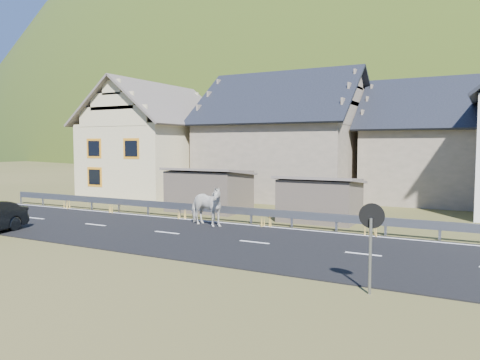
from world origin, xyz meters
The scene contains 13 objects.
ground centered at (0.00, 0.00, 0.00)m, with size 160.00×160.00×0.00m, color #393E19.
road centered at (0.00, 0.00, 0.02)m, with size 60.00×7.00×0.04m, color black.
lane_markings centered at (0.00, 0.00, 0.04)m, with size 60.00×6.60×0.01m, color silver.
guardrail centered at (0.00, 3.68, 0.56)m, with size 28.10×0.09×0.75m.
shed_left centered at (-2.00, 6.50, 1.10)m, with size 4.30×3.30×2.40m, color brown.
shed_right centered at (4.50, 6.00, 1.00)m, with size 3.80×2.90×2.20m, color brown.
house_cream centered at (-10.00, 12.00, 4.36)m, with size 7.80×9.80×8.30m.
house_stone_a centered at (-1.00, 15.00, 4.63)m, with size 10.80×9.80×8.90m.
house_stone_b centered at (9.00, 17.00, 4.24)m, with size 9.80×8.80×8.10m.
mountain centered at (5.00, 180.00, -20.00)m, with size 440.00×280.00×260.00m, color #253F0F.
conifer_patch centered at (-55.00, 110.00, 6.00)m, with size 76.00×50.00×28.00m, color black.
horse centered at (0.51, 2.11, 0.94)m, with size 2.12×0.97×1.79m, color silver.
traffic_mirror centered at (9.10, -3.91, 1.63)m, with size 0.62×0.18×2.22m.
Camera 1 is at (11.58, -15.27, 3.63)m, focal length 35.00 mm.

